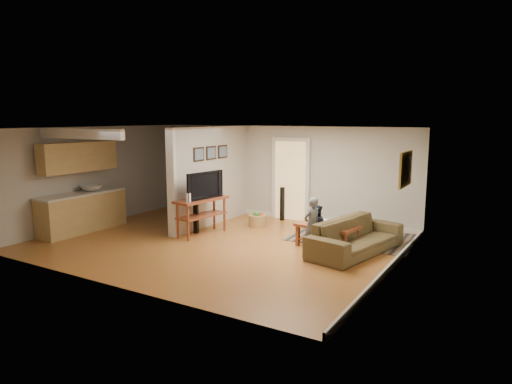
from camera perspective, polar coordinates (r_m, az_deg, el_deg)
ground at (r=10.12m, az=-4.74°, el=-6.35°), size 7.50×7.50×0.00m
room_shell at (r=10.81m, az=-8.14°, el=2.47°), size 7.54×6.02×2.52m
area_rug at (r=10.76m, az=12.05°, el=-5.55°), size 2.78×2.08×0.01m
sofa at (r=9.59m, az=12.30°, el=-7.43°), size 1.41×2.51×0.69m
coffee_table at (r=9.80m, az=9.03°, el=-4.64°), size 1.34×0.89×0.74m
tv_console at (r=10.68m, az=-6.81°, el=-1.23°), size 0.70×1.43×1.18m
speaker_left at (r=10.89m, az=-7.52°, el=-2.46°), size 0.13×0.13×1.04m
speaker_right at (r=12.18m, az=3.30°, el=-1.48°), size 0.11×0.11×0.90m
toy_basket at (r=11.53m, az=0.20°, el=-3.51°), size 0.45×0.45×0.40m
child at (r=9.48m, az=6.92°, el=-7.48°), size 0.41×0.49×1.14m
toddler at (r=9.83m, az=7.55°, el=-6.89°), size 0.52×0.45×0.93m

